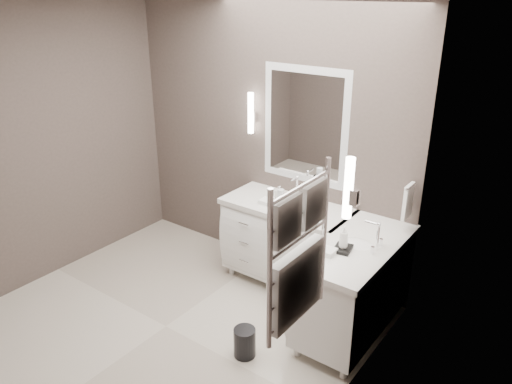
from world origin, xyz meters
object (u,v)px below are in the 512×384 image
Objects in this scene: vanity_right at (354,283)px; waste_bin at (245,342)px; vanity_back at (287,238)px; towel_ladder at (298,260)px.

vanity_right is 1.02m from waste_bin.
waste_bin is (-0.55, -0.78, -0.36)m from vanity_right.
waste_bin is (0.33, -1.11, -0.36)m from vanity_back.
waste_bin is (-0.77, 0.52, -1.27)m from towel_ladder.
vanity_back is 2.16m from towel_ladder.
towel_ladder reaches higher than vanity_right.
towel_ladder is at bearing -33.92° from waste_bin.
vanity_back is 1.21m from waste_bin.
vanity_back reaches higher than waste_bin.
vanity_right is 1.38× the size of towel_ladder.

